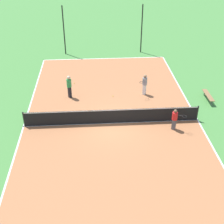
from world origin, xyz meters
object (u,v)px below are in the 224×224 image
(tennis_net, at_px, (112,116))
(player_coach_red, at_px, (175,118))
(player_far_green, at_px, (69,85))
(tennis_ball_far_baseline, at_px, (113,96))
(tennis_ball_right_alley, at_px, (74,83))
(fence_post_back_left, at_px, (64,31))
(fence_post_back_right, at_px, (142,29))
(bench, at_px, (208,96))
(player_baseline_gray, at_px, (145,83))

(tennis_net, height_order, player_coach_red, player_coach_red)
(player_coach_red, xyz_separation_m, player_far_green, (-7.01, 4.81, 0.20))
(tennis_net, xyz_separation_m, player_coach_red, (4.00, -0.97, 0.28))
(tennis_ball_far_baseline, height_order, tennis_ball_right_alley, same)
(fence_post_back_left, xyz_separation_m, fence_post_back_right, (7.78, 0.00, 0.00))
(bench, relative_size, tennis_ball_right_alley, 28.36)
(bench, xyz_separation_m, player_coach_red, (-3.53, -3.68, 0.47))
(tennis_ball_far_baseline, distance_m, fence_post_back_right, 10.36)
(tennis_net, height_order, fence_post_back_right, fence_post_back_right)
(player_baseline_gray, bearing_deg, tennis_net, -0.51)
(bench, bearing_deg, player_coach_red, 136.22)
(tennis_ball_right_alley, xyz_separation_m, fence_post_back_right, (6.66, 6.98, 2.38))
(player_coach_red, bearing_deg, fence_post_back_left, 146.16)
(player_baseline_gray, xyz_separation_m, fence_post_back_left, (-6.69, 9.26, 1.44))
(player_far_green, bearing_deg, tennis_ball_far_baseline, 55.24)
(player_baseline_gray, xyz_separation_m, fence_post_back_right, (1.08, 9.26, 1.44))
(fence_post_back_right, bearing_deg, bench, -70.88)
(bench, xyz_separation_m, fence_post_back_right, (-3.64, 10.49, 2.04))
(player_coach_red, distance_m, fence_post_back_left, 16.29)
(player_far_green, height_order, tennis_ball_right_alley, player_far_green)
(bench, bearing_deg, fence_post_back_right, 19.12)
(player_far_green, bearing_deg, bench, 50.49)
(fence_post_back_left, bearing_deg, player_coach_red, -60.89)
(tennis_net, bearing_deg, fence_post_back_right, 73.58)
(fence_post_back_left, bearing_deg, tennis_ball_right_alley, -80.94)
(player_baseline_gray, bearing_deg, tennis_ball_far_baseline, -50.92)
(tennis_ball_far_baseline, relative_size, fence_post_back_left, 0.01)
(player_coach_red, xyz_separation_m, player_baseline_gray, (-1.20, 4.91, 0.13))
(tennis_ball_right_alley, xyz_separation_m, fence_post_back_left, (-1.11, 6.98, 2.38))
(bench, xyz_separation_m, tennis_ball_right_alley, (-10.30, 3.51, -0.34))
(tennis_ball_right_alley, height_order, fence_post_back_left, fence_post_back_left)
(tennis_net, bearing_deg, player_coach_red, -13.68)
(fence_post_back_left, bearing_deg, fence_post_back_right, 0.00)
(player_coach_red, xyz_separation_m, fence_post_back_left, (-7.89, 14.17, 1.57))
(player_baseline_gray, height_order, tennis_ball_right_alley, player_baseline_gray)
(bench, height_order, fence_post_back_left, fence_post_back_left)
(tennis_ball_far_baseline, relative_size, fence_post_back_right, 0.01)
(tennis_net, relative_size, fence_post_back_left, 2.42)
(player_far_green, distance_m, player_baseline_gray, 5.81)
(bench, bearing_deg, player_baseline_gray, 75.39)
(player_far_green, relative_size, fence_post_back_left, 0.37)
(player_far_green, xyz_separation_m, tennis_ball_right_alley, (0.23, 2.38, -1.01))
(tennis_net, bearing_deg, bench, 19.77)
(fence_post_back_left, bearing_deg, bench, -42.59)
(player_baseline_gray, relative_size, tennis_ball_far_baseline, 24.75)
(player_far_green, height_order, fence_post_back_left, fence_post_back_left)
(player_far_green, relative_size, tennis_ball_right_alley, 26.60)
(tennis_net, relative_size, player_far_green, 6.50)
(tennis_net, distance_m, tennis_ball_far_baseline, 3.81)
(player_far_green, xyz_separation_m, tennis_ball_far_baseline, (3.34, -0.08, -1.01))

